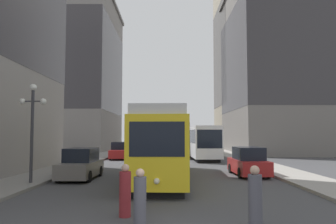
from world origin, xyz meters
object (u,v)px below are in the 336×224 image
object	(u,v)px
transit_bus	(202,141)
parked_car_left_near	(121,151)
parked_car_left_mid	(82,165)
pedestrian_crossing_far	(257,199)
pedestrian_crossing_near	(141,199)
streetcar	(166,143)
lamp_post_left_near	(34,117)
pedestrian_on_sidewalk	(126,192)
parked_car_right_far	(250,162)

from	to	relation	value
transit_bus	parked_car_left_near	xyz separation A→B (m)	(-8.74, -0.67, -1.10)
transit_bus	parked_car_left_mid	world-z (taller)	transit_bus
transit_bus	pedestrian_crossing_far	xyz separation A→B (m)	(-1.11, -26.78, -1.13)
pedestrian_crossing_near	parked_car_left_near	bearing A→B (deg)	-171.33
transit_bus	parked_car_left_near	bearing A→B (deg)	-177.74
transit_bus	streetcar	bearing A→B (deg)	-105.06
streetcar	parked_car_left_near	world-z (taller)	streetcar
lamp_post_left_near	transit_bus	bearing A→B (deg)	60.84
parked_car_left_mid	pedestrian_on_sidewalk	size ratio (longest dim) A/B	2.62
parked_car_left_mid	parked_car_right_far	bearing A→B (deg)	9.85
parked_car_left_near	pedestrian_crossing_near	xyz separation A→B (m)	(4.36, -25.92, -0.08)
parked_car_right_far	pedestrian_on_sidewalk	xyz separation A→B (m)	(-6.51, -10.56, -0.06)
pedestrian_crossing_near	pedestrian_on_sidewalk	distance (m)	1.24
parked_car_right_far	lamp_post_left_near	distance (m)	13.16
parked_car_left_mid	lamp_post_left_near	bearing A→B (deg)	-125.42
pedestrian_crossing_far	streetcar	bearing A→B (deg)	-62.77
pedestrian_crossing_far	pedestrian_on_sidewalk	xyz separation A→B (m)	(-3.83, 1.28, -0.03)
transit_bus	pedestrian_crossing_near	bearing A→B (deg)	-101.48
parked_car_right_far	pedestrian_on_sidewalk	distance (m)	12.41
streetcar	lamp_post_left_near	size ratio (longest dim) A/B	2.69
parked_car_left_mid	pedestrian_crossing_near	world-z (taller)	parked_car_left_mid
lamp_post_left_near	pedestrian_on_sidewalk	bearing A→B (deg)	-48.51
streetcar	lamp_post_left_near	distance (m)	7.55
parked_car_left_near	parked_car_left_mid	world-z (taller)	same
pedestrian_crossing_far	parked_car_right_far	bearing A→B (deg)	-89.68
parked_car_left_near	pedestrian_on_sidewalk	distance (m)	25.11
streetcar	pedestrian_crossing_far	size ratio (longest dim) A/B	7.86
parked_car_right_far	lamp_post_left_near	size ratio (longest dim) A/B	0.88
parked_car_left_near	lamp_post_left_near	world-z (taller)	lamp_post_left_near
parked_car_left_mid	pedestrian_crossing_near	bearing A→B (deg)	-65.46
streetcar	transit_bus	size ratio (longest dim) A/B	1.12
pedestrian_on_sidewalk	lamp_post_left_near	size ratio (longest dim) A/B	0.33
parked_car_right_far	lamp_post_left_near	xyz separation A→B (m)	(-12.21, -4.13, 2.70)
streetcar	parked_car_right_far	world-z (taller)	streetcar
parked_car_left_mid	pedestrian_crossing_far	world-z (taller)	parked_car_left_mid
streetcar	parked_car_right_far	size ratio (longest dim) A/B	3.06
pedestrian_on_sidewalk	lamp_post_left_near	world-z (taller)	lamp_post_left_near
parked_car_left_mid	parked_car_right_far	world-z (taller)	same
pedestrian_on_sidewalk	pedestrian_crossing_far	bearing A→B (deg)	-114.99
parked_car_left_mid	pedestrian_on_sidewalk	bearing A→B (deg)	-65.97
pedestrian_crossing_far	transit_bus	bearing A→B (deg)	-79.31
parked_car_right_far	pedestrian_on_sidewalk	world-z (taller)	parked_car_right_far
pedestrian_crossing_near	pedestrian_on_sidewalk	size ratio (longest dim) A/B	0.98
pedestrian_crossing_near	lamp_post_left_near	bearing A→B (deg)	-141.16
transit_bus	lamp_post_left_near	xyz separation A→B (m)	(-10.64, -19.06, 1.59)
parked_car_right_far	parked_car_left_mid	bearing A→B (deg)	7.58
parked_car_left_mid	pedestrian_crossing_far	bearing A→B (deg)	-52.25
transit_bus	pedestrian_on_sidewalk	xyz separation A→B (m)	(-4.95, -25.50, -1.17)
parked_car_right_far	pedestrian_crossing_near	world-z (taller)	parked_car_right_far
transit_bus	pedestrian_on_sidewalk	distance (m)	26.00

